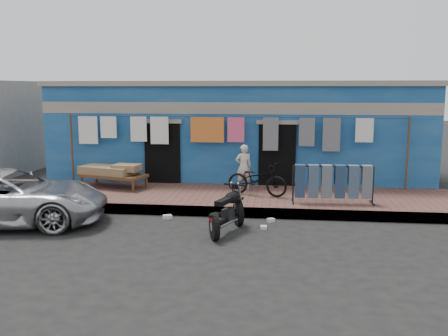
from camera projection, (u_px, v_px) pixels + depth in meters
ground at (213, 235)px, 10.82m from camera, size 80.00×80.00×0.00m
sidewalk at (228, 199)px, 13.75m from camera, size 28.00×3.00×0.25m
curb at (222, 212)px, 12.32m from camera, size 28.00×0.10×0.25m
building at (241, 130)px, 17.40m from camera, size 12.20×5.20×3.36m
clothesline at (219, 134)px, 14.75m from camera, size 10.06×0.06×2.10m
car at (5, 197)px, 11.55m from camera, size 5.04×3.02×1.33m
seated_person at (244, 167)px, 14.40m from camera, size 0.54×0.43×1.29m
bicycle at (257, 176)px, 13.54m from camera, size 1.79×1.08×1.09m
motorcycle at (227, 210)px, 10.92m from camera, size 1.49×1.90×1.01m
charpoy at (114, 176)px, 14.64m from camera, size 2.49×1.98×0.68m
jeans_rack at (333, 183)px, 12.64m from camera, size 2.15×0.61×1.01m
litter_a at (167, 217)px, 12.15m from camera, size 0.26×0.24×0.09m
litter_b at (271, 220)px, 11.85m from camera, size 0.21×0.20×0.08m
litter_c at (264, 227)px, 11.27m from camera, size 0.16×0.19×0.07m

